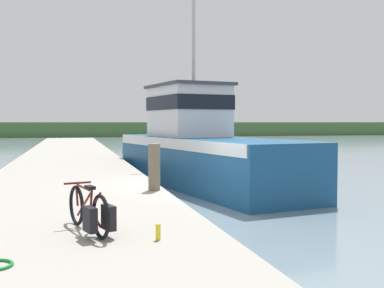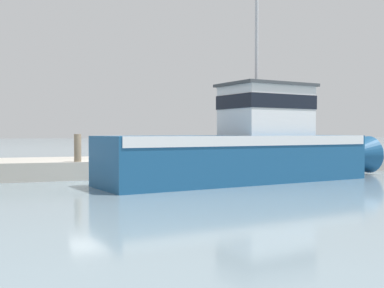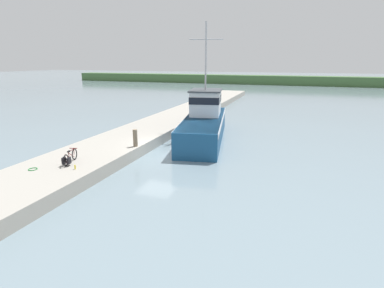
% 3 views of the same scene
% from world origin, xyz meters
% --- Properties ---
extents(ground_plane, '(320.00, 320.00, 0.00)m').
position_xyz_m(ground_plane, '(0.00, 0.00, 0.00)').
color(ground_plane, gray).
extents(dock_pier, '(4.73, 80.00, 0.77)m').
position_xyz_m(dock_pier, '(-3.20, 0.00, 0.38)').
color(dock_pier, '#A39E93').
rests_on(dock_pier, ground_plane).
extents(far_shoreline, '(180.00, 5.00, 2.41)m').
position_xyz_m(far_shoreline, '(30.00, 68.82, 1.20)').
color(far_shoreline, '#426638').
rests_on(far_shoreline, ground_plane).
extents(fishing_boat_main, '(5.10, 13.54, 9.26)m').
position_xyz_m(fishing_boat_main, '(1.66, 5.83, 1.45)').
color(fishing_boat_main, navy).
rests_on(fishing_boat_main, ground_plane).
extents(bicycle_touring, '(0.75, 1.70, 0.72)m').
position_xyz_m(bicycle_touring, '(-2.82, -5.16, 1.10)').
color(bicycle_touring, black).
rests_on(bicycle_touring, dock_pier).
extents(mooring_post, '(0.30, 0.30, 1.15)m').
position_xyz_m(mooring_post, '(-1.13, -0.82, 1.34)').
color(mooring_post, '#756651').
rests_on(mooring_post, dock_pier).
extents(water_bottle_by_bike, '(0.07, 0.07, 0.23)m').
position_xyz_m(water_bottle_by_bike, '(-1.92, -5.78, 0.88)').
color(water_bottle_by_bike, yellow).
rests_on(water_bottle_by_bike, dock_pier).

